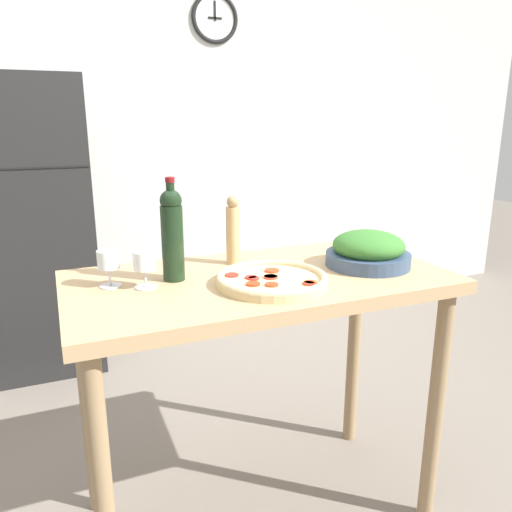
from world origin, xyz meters
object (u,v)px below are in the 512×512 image
object	(u,v)px
wine_glass_far	(109,261)
wine_bottle	(172,233)
pepper_mill	(233,231)
wine_glass_near	(144,263)
refrigerator	(32,228)
homemade_pizza	(271,280)
salad_bowl	(368,251)

from	to	relation	value
wine_glass_far	wine_bottle	bearing A→B (deg)	-2.44
wine_glass_far	pepper_mill	size ratio (longest dim) A/B	0.47
wine_glass_near	pepper_mill	world-z (taller)	pepper_mill
pepper_mill	wine_glass_near	bearing A→B (deg)	-156.50
refrigerator	homemade_pizza	size ratio (longest dim) A/B	4.74
refrigerator	salad_bowl	xyz separation A→B (m)	(1.13, -1.68, 0.16)
wine_glass_near	salad_bowl	distance (m)	0.77
wine_glass_far	homemade_pizza	distance (m)	0.51
refrigerator	salad_bowl	size ratio (longest dim) A/B	5.65
pepper_mill	homemade_pizza	bearing A→B (deg)	-84.22
homemade_pizza	salad_bowl	bearing A→B (deg)	8.49
pepper_mill	salad_bowl	size ratio (longest dim) A/B	0.83
pepper_mill	homemade_pizza	xyz separation A→B (m)	(0.03, -0.27, -0.10)
homemade_pizza	wine_bottle	bearing A→B (deg)	148.16
wine_bottle	wine_glass_near	distance (m)	0.13
salad_bowl	homemade_pizza	xyz separation A→B (m)	(-0.40, -0.06, -0.04)
wine_bottle	wine_glass_near	size ratio (longest dim) A/B	2.86
refrigerator	homemade_pizza	bearing A→B (deg)	-67.23
wine_bottle	homemade_pizza	distance (m)	0.35
salad_bowl	wine_glass_near	bearing A→B (deg)	175.50
wine_glass_far	homemade_pizza	xyz separation A→B (m)	(0.47, -0.18, -0.06)
wine_bottle	pepper_mill	bearing A→B (deg)	22.97
wine_bottle	homemade_pizza	world-z (taller)	wine_bottle
wine_glass_far	salad_bowl	bearing A→B (deg)	-7.55
wine_bottle	wine_glass_near	xyz separation A→B (m)	(-0.10, -0.05, -0.08)
wine_bottle	salad_bowl	xyz separation A→B (m)	(0.67, -0.11, -0.10)
wine_bottle	salad_bowl	world-z (taller)	wine_bottle
homemade_pizza	pepper_mill	bearing A→B (deg)	95.78
wine_bottle	pepper_mill	xyz separation A→B (m)	(0.24, 0.10, -0.04)
wine_glass_near	homemade_pizza	distance (m)	0.39
wine_bottle	homemade_pizza	bearing A→B (deg)	-31.84
wine_glass_near	homemade_pizza	xyz separation A→B (m)	(0.37, -0.12, -0.06)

